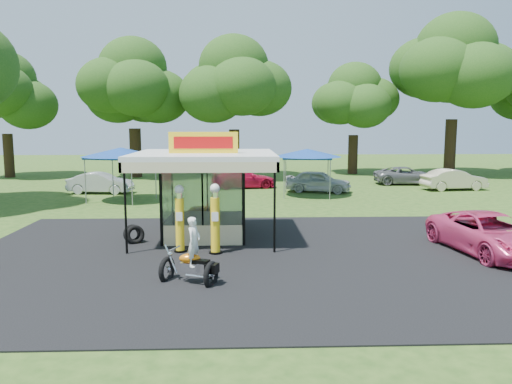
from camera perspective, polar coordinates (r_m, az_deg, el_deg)
ground at (r=15.14m, az=0.70°, el=-9.39°), size 120.00×120.00×0.00m
asphalt_apron at (r=17.05m, az=0.37°, el=-7.35°), size 20.00×14.00×0.04m
gas_station_kiosk at (r=19.67m, az=-5.84°, el=-0.12°), size 5.40×5.40×4.18m
gas_pump_left at (r=17.53m, az=-8.71°, el=-3.24°), size 0.45×0.45×2.40m
gas_pump_right at (r=17.16m, az=-4.68°, el=-3.30°), size 0.46×0.46×2.46m
motorcycle at (r=14.19m, az=-7.31°, el=-7.38°), size 1.75×1.32×1.99m
spare_tires at (r=19.33m, az=-13.79°, el=-4.72°), size 0.92×0.82×0.75m
kiosk_car at (r=22.05m, az=-5.42°, el=-2.69°), size 2.82×1.13×0.96m
pink_sedan at (r=19.07m, az=25.16°, el=-4.34°), size 3.03×5.38×1.42m
bg_car_a at (r=33.94m, az=-17.34°, el=0.99°), size 4.24×1.83×1.36m
bg_car_b at (r=35.15m, az=-1.45°, el=1.54°), size 4.85×2.68×1.33m
bg_car_c at (r=33.24m, az=7.14°, el=1.23°), size 4.60×2.97×1.46m
bg_car_d at (r=38.98m, az=16.81°, el=1.81°), size 4.83×2.43×1.31m
bg_car_e at (r=36.67m, az=21.69°, el=1.33°), size 4.50×2.07×1.43m
tent_west at (r=30.05m, az=-15.20°, el=4.37°), size 4.48×4.48×3.13m
tent_east at (r=31.24m, az=5.87°, el=4.43°), size 4.23×4.23×2.96m
oak_far_a at (r=47.15m, az=-26.76°, el=9.47°), size 8.70×8.70×10.31m
oak_far_b at (r=43.74m, az=-13.82°, el=11.22°), size 9.57×9.57×11.42m
oak_far_c at (r=41.76m, az=-2.54°, el=11.59°), size 9.72×9.72×11.45m
oak_far_d at (r=46.15m, az=11.15°, el=9.76°), size 8.18×8.18×9.73m
oak_far_e at (r=47.43m, az=21.69°, el=12.34°), size 11.46×11.46×13.64m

